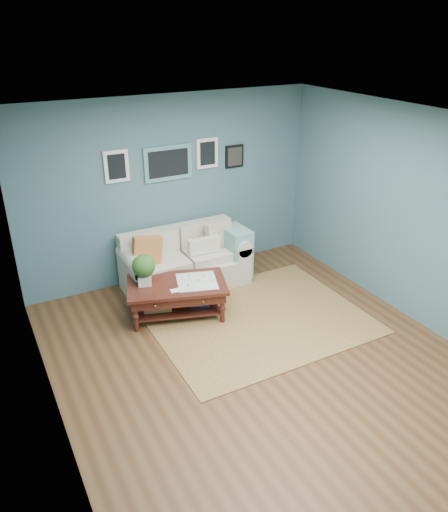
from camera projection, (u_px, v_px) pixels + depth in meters
room_shell at (259, 251)px, 5.34m from camera, size 5.00×5.02×2.70m
area_rug at (258, 319)px, 6.61m from camera, size 2.73×2.18×0.01m
loveseat at (189, 260)px, 7.34m from camera, size 1.84×0.84×0.95m
coffee_table at (172, 289)px, 6.54m from camera, size 1.45×1.10×0.90m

